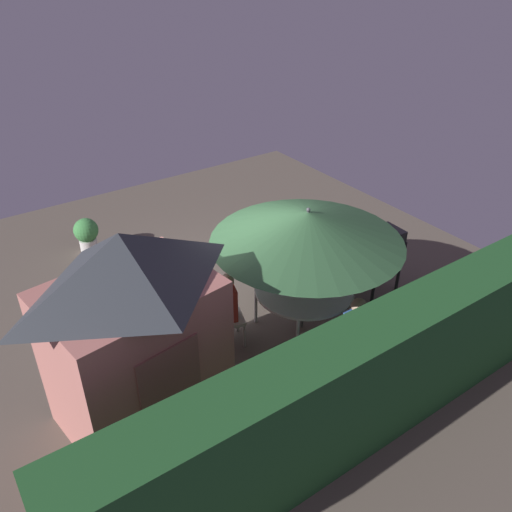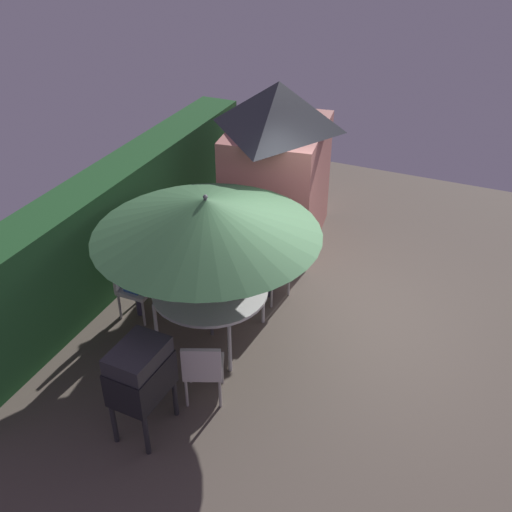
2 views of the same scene
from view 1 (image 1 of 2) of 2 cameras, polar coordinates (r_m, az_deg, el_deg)
name	(u,v)px [view 1 (image 1 of 2)]	position (r m, az deg, el deg)	size (l,w,h in m)	color
ground_plane	(213,302)	(9.21, -4.79, -5.07)	(11.00, 11.00, 0.00)	brown
hedge_backdrop	(358,387)	(6.54, 11.14, -13.90)	(7.34, 0.72, 1.74)	#1E4C23
garden_shed	(133,330)	(6.54, -13.30, -7.94)	(2.27, 1.83, 2.75)	#B26B60
patio_table	(304,291)	(8.24, 5.24, -3.84)	(1.55, 1.55, 0.77)	white
patio_umbrella	(307,226)	(7.64, 5.65, 3.24)	(2.90, 2.90, 2.17)	#4C4C51
bbq_grill	(381,249)	(9.30, 13.55, 0.73)	(0.72, 0.53, 1.20)	black
chair_near_shed	(223,316)	(8.05, -3.68, -6.54)	(0.59, 0.58, 0.90)	silver
chair_far_side	(359,344)	(7.66, 11.20, -9.46)	(0.46, 0.47, 0.90)	silver
chair_toward_hedge	(336,266)	(9.29, 8.71, -1.13)	(0.61, 0.60, 0.90)	silver
potted_plant_by_shed	(87,234)	(10.97, -18.07, 2.35)	(0.49, 0.49, 0.74)	silver
person_in_red	(228,301)	(7.90, -3.14, -4.93)	(0.33, 0.40, 1.26)	#CC3D33
person_in_blue	(356,327)	(7.54, 10.95, -7.61)	(0.34, 0.24, 1.26)	#3866B2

